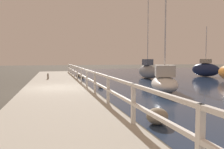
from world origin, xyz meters
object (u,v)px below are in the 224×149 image
sailboat_white (164,82)px  mooring_bollard (48,76)px  sailboat_gray (147,71)px  sailboat_navy (205,69)px

sailboat_white → mooring_bollard: bearing=155.5°
sailboat_gray → sailboat_white: size_ratio=1.20×
sailboat_gray → sailboat_white: sailboat_gray is taller
sailboat_gray → sailboat_navy: (7.41, 0.51, 0.05)m
sailboat_navy → mooring_bollard: bearing=163.8°
mooring_bollard → sailboat_white: (6.87, -7.59, 0.10)m
mooring_bollard → sailboat_navy: (17.23, 1.84, 0.31)m
mooring_bollard → sailboat_white: 10.24m
mooring_bollard → sailboat_white: bearing=-47.8°
mooring_bollard → sailboat_gray: bearing=7.7°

